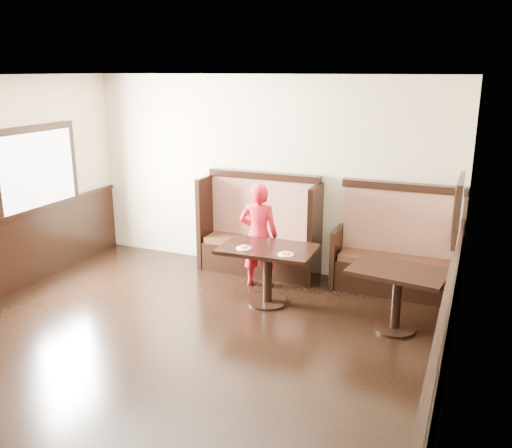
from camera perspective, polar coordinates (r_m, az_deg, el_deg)
The scene contains 9 objects.
ground at distance 5.44m, azimuth -13.46°, elevation -16.25°, with size 7.00×7.00×0.00m, color black.
room_shell at distance 5.49m, azimuth -14.72°, elevation -8.12°, with size 7.00×7.00×7.00m.
booth_main at distance 7.86m, azimuth 0.45°, elevation -1.32°, with size 1.75×0.72×1.45m.
booth_neighbor at distance 7.39m, azimuth 14.59°, elevation -3.36°, with size 1.65×0.72×1.45m.
table_main at distance 6.75m, azimuth 1.22°, elevation -3.87°, with size 1.19×0.77×0.75m.
table_neighbor at distance 6.29m, azimuth 14.66°, elevation -6.22°, with size 1.13×0.82×0.73m.
child at distance 7.27m, azimuth 0.28°, elevation -1.21°, with size 0.52×0.34×1.43m, color red.
pizza_plate_left at distance 6.64m, azimuth -1.29°, elevation -2.49°, with size 0.19×0.19×0.03m.
pizza_plate_right at distance 6.43m, azimuth 3.15°, elevation -3.15°, with size 0.19×0.19×0.04m.
Camera 1 is at (2.85, -3.64, 2.86)m, focal length 38.00 mm.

